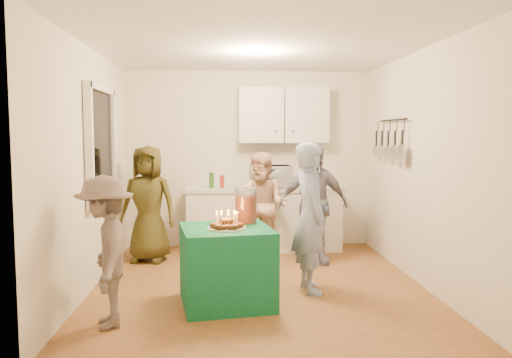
{
  "coord_description": "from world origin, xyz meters",
  "views": [
    {
      "loc": [
        -0.38,
        -5.44,
        1.66
      ],
      "look_at": [
        0.0,
        0.35,
        1.15
      ],
      "focal_mm": 35.0,
      "sensor_mm": 36.0,
      "label": 1
    }
  ],
  "objects": [
    {
      "name": "right_wall",
      "position": [
        1.8,
        0.0,
        1.3
      ],
      "size": [
        4.0,
        4.0,
        0.0
      ],
      "primitive_type": "plane",
      "color": "silver",
      "rests_on": "floor"
    },
    {
      "name": "floor",
      "position": [
        0.0,
        0.0,
        0.0
      ],
      "size": [
        4.0,
        4.0,
        0.0
      ],
      "primitive_type": "plane",
      "color": "brown",
      "rests_on": "ground"
    },
    {
      "name": "back_wall",
      "position": [
        0.0,
        2.0,
        1.3
      ],
      "size": [
        3.6,
        3.6,
        0.0
      ],
      "primitive_type": "plane",
      "color": "silver",
      "rests_on": "floor"
    },
    {
      "name": "ceiling",
      "position": [
        0.0,
        0.0,
        2.6
      ],
      "size": [
        4.0,
        4.0,
        0.0
      ],
      "primitive_type": "plane",
      "color": "white",
      "rests_on": "floor"
    },
    {
      "name": "woman_back_right",
      "position": [
        0.78,
        0.86,
        0.77
      ],
      "size": [
        0.94,
        0.46,
        1.55
      ],
      "primitive_type": "imported",
      "rotation": [
        0.0,
        0.0,
        0.09
      ],
      "color": "#0F1134",
      "rests_on": "floor"
    },
    {
      "name": "microwave",
      "position": [
        0.3,
        1.7,
        1.07
      ],
      "size": [
        0.6,
        0.43,
        0.32
      ],
      "primitive_type": "imported",
      "rotation": [
        0.0,
        0.0,
        0.07
      ],
      "color": "white",
      "rests_on": "countertop"
    },
    {
      "name": "counter",
      "position": [
        0.2,
        1.7,
        0.43
      ],
      "size": [
        2.2,
        0.58,
        0.86
      ],
      "primitive_type": "cube",
      "color": "white",
      "rests_on": "floor"
    },
    {
      "name": "woman_back_left",
      "position": [
        -1.37,
        1.13,
        0.76
      ],
      "size": [
        0.83,
        0.62,
        1.53
      ],
      "primitive_type": "imported",
      "rotation": [
        0.0,
        0.0,
        -0.2
      ],
      "color": "brown",
      "rests_on": "floor"
    },
    {
      "name": "upper_cabinet",
      "position": [
        0.5,
        1.85,
        1.95
      ],
      "size": [
        1.3,
        0.3,
        0.8
      ],
      "primitive_type": "cube",
      "color": "white",
      "rests_on": "back_wall"
    },
    {
      "name": "party_table",
      "position": [
        -0.36,
        -0.62,
        0.38
      ],
      "size": [
        0.97,
        0.97,
        0.76
      ],
      "primitive_type": "cube",
      "rotation": [
        0.0,
        0.0,
        0.16
      ],
      "color": "#0E5D37",
      "rests_on": "floor"
    },
    {
      "name": "window_night",
      "position": [
        -1.77,
        0.3,
        1.55
      ],
      "size": [
        0.04,
        1.0,
        1.2
      ],
      "primitive_type": "cube",
      "color": "black",
      "rests_on": "left_wall"
    },
    {
      "name": "countertop",
      "position": [
        0.2,
        1.7,
        0.89
      ],
      "size": [
        2.24,
        0.62,
        0.05
      ],
      "primitive_type": "cube",
      "color": "beige",
      "rests_on": "counter"
    },
    {
      "name": "punch_jar",
      "position": [
        -0.15,
        -0.36,
        0.93
      ],
      "size": [
        0.22,
        0.22,
        0.34
      ],
      "primitive_type": "cylinder",
      "color": "red",
      "rests_on": "party_table"
    },
    {
      "name": "donut_cake",
      "position": [
        -0.35,
        -0.69,
        0.85
      ],
      "size": [
        0.38,
        0.38,
        0.18
      ],
      "primitive_type": null,
      "color": "#381C0C",
      "rests_on": "party_table"
    },
    {
      "name": "pot_rack",
      "position": [
        1.72,
        0.7,
        1.6
      ],
      "size": [
        0.12,
        1.0,
        0.6
      ],
      "primitive_type": "cube",
      "color": "black",
      "rests_on": "right_wall"
    },
    {
      "name": "man_birthday",
      "position": [
        0.54,
        -0.27,
        0.79
      ],
      "size": [
        0.45,
        0.62,
        1.59
      ],
      "primitive_type": "imported",
      "rotation": [
        0.0,
        0.0,
        1.7
      ],
      "color": "#8E9ECF",
      "rests_on": "floor"
    },
    {
      "name": "child_near_left",
      "position": [
        -1.4,
        -1.14,
        0.66
      ],
      "size": [
        0.69,
        0.95,
        1.32
      ],
      "primitive_type": "imported",
      "rotation": [
        0.0,
        0.0,
        -1.32
      ],
      "color": "#5A4C48",
      "rests_on": "floor"
    },
    {
      "name": "woman_back_center",
      "position": [
        0.15,
        1.16,
        0.72
      ],
      "size": [
        0.86,
        0.78,
        1.43
      ],
      "primitive_type": "imported",
      "rotation": [
        0.0,
        0.0,
        -0.42
      ],
      "color": "tan",
      "rests_on": "floor"
    },
    {
      "name": "left_wall",
      "position": [
        -1.8,
        0.0,
        1.3
      ],
      "size": [
        4.0,
        4.0,
        0.0
      ],
      "primitive_type": "plane",
      "color": "silver",
      "rests_on": "floor"
    }
  ]
}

